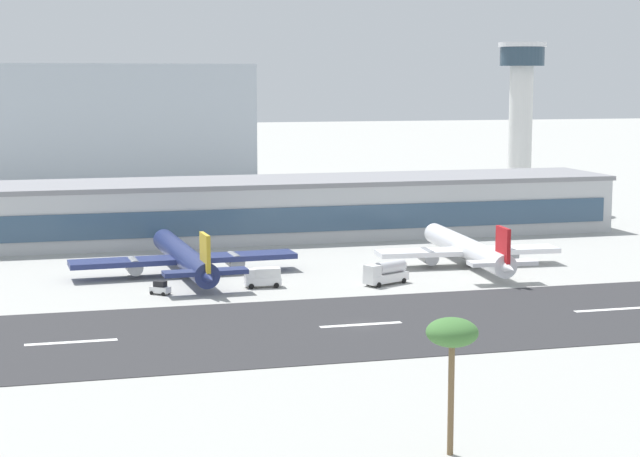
% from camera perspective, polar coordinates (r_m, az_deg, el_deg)
% --- Properties ---
extents(ground_plane, '(1400.00, 1400.00, 0.00)m').
position_cam_1_polar(ground_plane, '(152.48, 2.26, -5.15)').
color(ground_plane, '#A8A8A3').
extents(runway_strip, '(800.00, 38.21, 0.08)m').
position_cam_1_polar(runway_strip, '(152.57, 2.24, -5.12)').
color(runway_strip, '#2D2D30').
rests_on(runway_strip, ground_plane).
extents(runway_centreline_dash_3, '(12.00, 1.20, 0.01)m').
position_cam_1_polar(runway_centreline_dash_3, '(146.20, -13.04, -5.89)').
color(runway_centreline_dash_3, white).
rests_on(runway_centreline_dash_3, runway_strip).
extents(runway_centreline_dash_4, '(12.00, 1.20, 0.01)m').
position_cam_1_polar(runway_centreline_dash_4, '(152.51, 2.19, -5.11)').
color(runway_centreline_dash_4, white).
rests_on(runway_centreline_dash_4, runway_strip).
extents(runway_centreline_dash_5, '(12.00, 1.20, 0.01)m').
position_cam_1_polar(runway_centreline_dash_5, '(168.04, 15.16, -4.16)').
color(runway_centreline_dash_5, white).
rests_on(runway_centreline_dash_5, runway_strip).
extents(terminal_building, '(151.95, 25.08, 12.75)m').
position_cam_1_polar(terminal_building, '(235.98, -2.38, 1.09)').
color(terminal_building, '#B7BABC').
rests_on(terminal_building, ground_plane).
extents(control_tower, '(12.52, 12.52, 43.90)m').
position_cam_1_polar(control_tower, '(289.67, 10.60, 6.34)').
color(control_tower, silver).
rests_on(control_tower, ground_plane).
extents(distant_hotel_block, '(95.92, 28.24, 38.92)m').
position_cam_1_polar(distant_hotel_block, '(338.79, -11.84, 5.23)').
color(distant_hotel_block, '#A8B2BC').
rests_on(distant_hotel_block, ground_plane).
extents(airliner_gold_tail_gate_0, '(40.38, 47.43, 9.90)m').
position_cam_1_polar(airliner_gold_tail_gate_0, '(190.99, -7.14, -1.57)').
color(airliner_gold_tail_gate_0, navy).
rests_on(airliner_gold_tail_gate_0, ground_plane).
extents(airliner_red_tail_gate_1, '(34.75, 46.34, 9.67)m').
position_cam_1_polar(airliner_red_tail_gate_1, '(200.68, 7.92, -1.14)').
color(airliner_red_tail_gate_1, white).
rests_on(airliner_red_tail_gate_1, ground_plane).
extents(service_baggage_tug_0, '(3.47, 3.30, 2.20)m').
position_cam_1_polar(service_baggage_tug_0, '(175.44, -8.46, -3.14)').
color(service_baggage_tug_0, white).
rests_on(service_baggage_tug_0, ground_plane).
extents(service_box_truck_1, '(6.12, 2.95, 3.25)m').
position_cam_1_polar(service_box_truck_1, '(179.65, -3.06, -2.56)').
color(service_box_truck_1, white).
rests_on(service_box_truck_1, ground_plane).
extents(service_fuel_truck_2, '(8.77, 6.11, 3.95)m').
position_cam_1_polar(service_fuel_truck_2, '(182.16, 3.51, -2.34)').
color(service_fuel_truck_2, white).
rests_on(service_fuel_truck_2, ground_plane).
extents(palm_tree_1, '(4.82, 4.82, 12.92)m').
position_cam_1_polar(palm_tree_1, '(99.27, 7.01, -5.67)').
color(palm_tree_1, brown).
rests_on(palm_tree_1, ground_plane).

